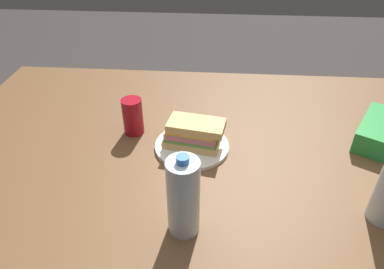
% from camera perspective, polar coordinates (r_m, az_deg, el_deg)
% --- Properties ---
extents(dining_table, '(1.74, 1.02, 0.77)m').
position_cam_1_polar(dining_table, '(1.18, 2.72, -4.46)').
color(dining_table, brown).
rests_on(dining_table, ground_plane).
extents(paper_plate, '(0.23, 0.23, 0.01)m').
position_cam_1_polar(paper_plate, '(1.09, -0.00, -1.88)').
color(paper_plate, white).
rests_on(paper_plate, dining_table).
extents(sandwich, '(0.20, 0.12, 0.08)m').
position_cam_1_polar(sandwich, '(1.07, 0.22, 0.15)').
color(sandwich, '#DBB26B').
rests_on(sandwich, paper_plate).
extents(soda_can_red, '(0.07, 0.07, 0.12)m').
position_cam_1_polar(soda_can_red, '(1.15, -9.62, 2.94)').
color(soda_can_red, maroon).
rests_on(soda_can_red, dining_table).
extents(water_bottle_tall, '(0.08, 0.08, 0.22)m').
position_cam_1_polar(water_bottle_tall, '(0.79, -1.41, -10.17)').
color(water_bottle_tall, silver).
rests_on(water_bottle_tall, dining_table).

